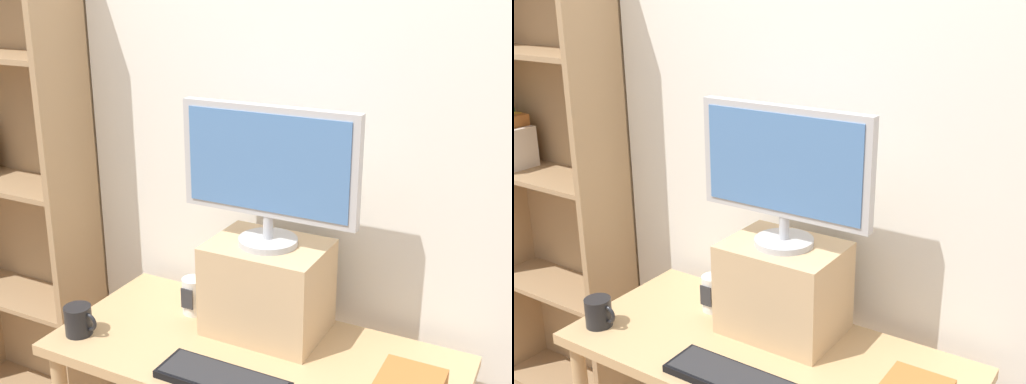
% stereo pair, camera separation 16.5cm
% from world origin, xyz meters
% --- Properties ---
extents(back_wall, '(7.00, 0.08, 2.60)m').
position_xyz_m(back_wall, '(0.00, 0.40, 1.30)').
color(back_wall, silver).
rests_on(back_wall, ground_plane).
extents(desk, '(1.28, 0.59, 0.73)m').
position_xyz_m(desk, '(0.00, 0.00, 0.64)').
color(desk, tan).
rests_on(desk, ground_plane).
extents(bookshelf_unit, '(0.72, 0.28, 2.06)m').
position_xyz_m(bookshelf_unit, '(-1.26, 0.25, 1.04)').
color(bookshelf_unit, tan).
rests_on(bookshelf_unit, ground_plane).
extents(riser_box, '(0.37, 0.28, 0.31)m').
position_xyz_m(riser_box, '(-0.02, 0.14, 0.88)').
color(riser_box, tan).
rests_on(riser_box, desk).
extents(computer_monitor, '(0.58, 0.19, 0.44)m').
position_xyz_m(computer_monitor, '(-0.02, 0.14, 1.28)').
color(computer_monitor, '#B7B7BA').
rests_on(computer_monitor, riser_box).
extents(keyboard, '(0.39, 0.14, 0.02)m').
position_xyz_m(keyboard, '(0.00, -0.19, 0.74)').
color(keyboard, black).
rests_on(keyboard, desk).
extents(coffee_mug, '(0.12, 0.09, 0.10)m').
position_xyz_m(coffee_mug, '(-0.55, -0.17, 0.78)').
color(coffee_mug, black).
rests_on(coffee_mug, desk).
extents(desk_speaker, '(0.08, 0.08, 0.13)m').
position_xyz_m(desk_speaker, '(-0.30, 0.12, 0.80)').
color(desk_speaker, silver).
rests_on(desk_speaker, desk).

